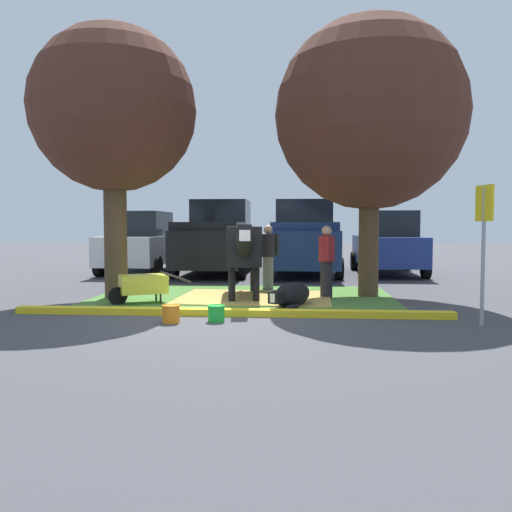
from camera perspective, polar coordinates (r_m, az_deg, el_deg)
ground_plane at (r=9.16m, az=-5.30°, el=-6.53°), size 80.00×80.00×0.00m
grass_island at (r=11.45m, az=-1.36°, el=-4.48°), size 6.42×4.28×0.02m
curb_yellow at (r=9.20m, az=-2.85°, el=-6.10°), size 7.62×0.24×0.12m
hay_bedding at (r=11.27m, az=-0.12°, el=-4.53°), size 3.28×2.51×0.04m
shade_tree_left at (r=11.91m, az=-15.13°, el=14.90°), size 3.48×3.48×5.76m
shade_tree_right at (r=12.05m, az=12.24°, el=14.67°), size 4.13×4.13×6.03m
cow_holstein at (r=11.29m, az=-1.38°, el=1.10°), size 0.97×3.13×1.58m
calf_lying at (r=10.13m, az=3.86°, el=-4.21°), size 0.94×1.30×0.48m
person_handler at (r=12.80m, az=1.31°, el=0.08°), size 0.52×0.34×1.57m
person_visitor_near at (r=11.39m, az=7.63°, el=-0.40°), size 0.34×0.53×1.56m
wheelbarrow at (r=10.75m, az=-12.22°, el=-3.05°), size 1.56×1.09×0.63m
parking_sign at (r=8.93m, az=23.41°, el=2.92°), size 0.14×0.44×2.19m
bucket_orange at (r=8.63m, az=-9.18°, el=-6.14°), size 0.30×0.30×0.29m
bucket_green at (r=8.66m, az=-4.32°, el=-6.15°), size 0.30×0.30×0.27m
hatchback_white at (r=17.86m, az=-12.26°, el=1.38°), size 2.03×4.40×2.02m
pickup_truck_black at (r=17.19m, az=-4.19°, el=1.81°), size 2.23×5.40×2.42m
pickup_truck_maroon at (r=17.10m, az=5.23°, el=1.80°), size 2.23×5.40×2.42m
sedan_blue at (r=17.51m, az=13.99°, el=1.32°), size 2.03×4.40×2.02m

